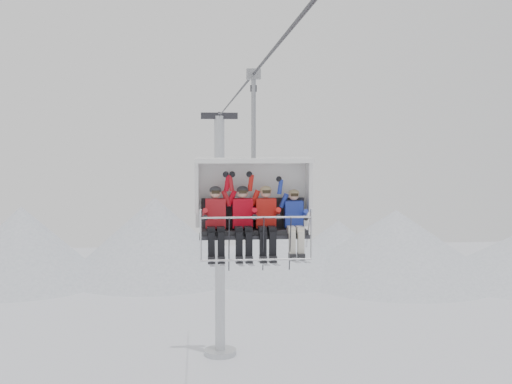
{
  "coord_description": "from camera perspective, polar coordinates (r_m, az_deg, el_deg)",
  "views": [
    {
      "loc": [
        -1.19,
        -13.08,
        11.85
      ],
      "look_at": [
        0.0,
        0.0,
        10.84
      ],
      "focal_mm": 45.0,
      "sensor_mm": 36.0,
      "label": 1
    }
  ],
  "objects": [
    {
      "name": "ridgeline",
      "position": [
        55.86,
        -5.57,
        -4.89
      ],
      "size": [
        72.0,
        21.0,
        7.0
      ],
      "color": "silver",
      "rests_on": "ground"
    },
    {
      "name": "lift_tower_right",
      "position": [
        35.62,
        -3.23,
        -5.4
      ],
      "size": [
        2.0,
        1.8,
        13.48
      ],
      "color": "#ADB0B5",
      "rests_on": "ground"
    },
    {
      "name": "haul_cable",
      "position": [
        13.21,
        0.0,
        10.7
      ],
      "size": [
        0.06,
        50.0,
        0.06
      ],
      "primitive_type": "cylinder",
      "rotation": [
        1.57,
        0.0,
        0.0
      ],
      "color": "#29292E",
      "rests_on": "lift_tower_left"
    },
    {
      "name": "chairlift_carrier",
      "position": [
        13.89,
        -0.27,
        -0.35
      ],
      "size": [
        2.49,
        1.17,
        3.98
      ],
      "color": "black",
      "rests_on": "haul_cable"
    },
    {
      "name": "skier_far_left",
      "position": [
        13.59,
        -3.6,
        -2.46
      ],
      "size": [
        0.43,
        1.69,
        1.69
      ],
      "color": "#B41820",
      "rests_on": "chairlift_carrier"
    },
    {
      "name": "skier_center_left",
      "position": [
        13.62,
        -1.18,
        -2.44
      ],
      "size": [
        0.43,
        1.69,
        1.69
      ],
      "color": "red",
      "rests_on": "chairlift_carrier"
    },
    {
      "name": "skier_center_right",
      "position": [
        13.66,
        0.92,
        -2.41
      ],
      "size": [
        0.43,
        1.69,
        1.69
      ],
      "color": "red",
      "rests_on": "chairlift_carrier"
    },
    {
      "name": "skier_far_right",
      "position": [
        13.74,
        3.43,
        -2.54
      ],
      "size": [
        0.39,
        1.69,
        1.56
      ],
      "color": "#2237A9",
      "rests_on": "chairlift_carrier"
    }
  ]
}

